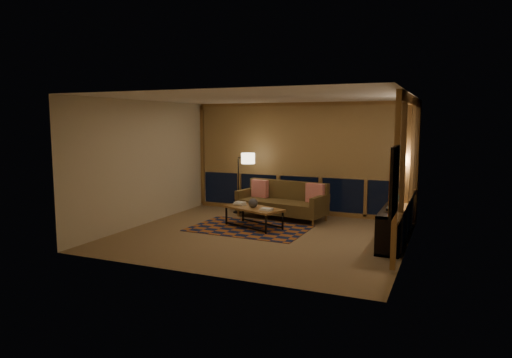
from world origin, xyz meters
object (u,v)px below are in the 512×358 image
at_px(floor_lamp, 238,182).
at_px(sofa, 281,201).
at_px(bookshelf, 396,221).
at_px(coffee_table, 254,217).

bearing_deg(floor_lamp, sofa, 9.77).
bearing_deg(sofa, bookshelf, -8.07).
distance_m(sofa, coffee_table, 1.12).
height_order(sofa, floor_lamp, floor_lamp).
bearing_deg(bookshelf, floor_lamp, 164.16).
relative_size(coffee_table, floor_lamp, 0.87).
bearing_deg(coffee_table, floor_lamp, 148.52).
bearing_deg(coffee_table, bookshelf, 26.40).
bearing_deg(sofa, coffee_table, -92.16).
distance_m(floor_lamp, bookshelf, 4.06).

